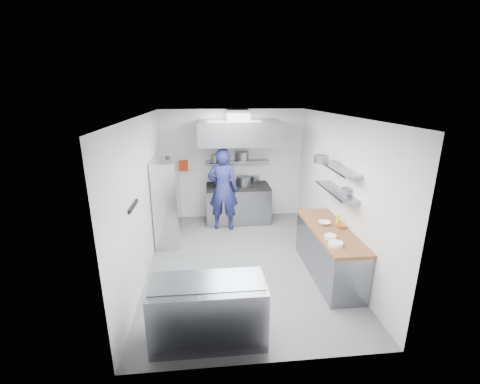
{
  "coord_description": "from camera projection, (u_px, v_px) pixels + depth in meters",
  "views": [
    {
      "loc": [
        -0.63,
        -5.6,
        3.19
      ],
      "look_at": [
        0.0,
        0.6,
        1.25
      ],
      "focal_mm": 24.0,
      "sensor_mm": 36.0,
      "label": 1
    }
  ],
  "objects": [
    {
      "name": "gas_range",
      "position": [
        238.0,
        204.0,
        8.2
      ],
      "size": [
        1.6,
        0.8,
        0.9
      ],
      "primitive_type": "cube",
      "color": "gray",
      "rests_on": "floor"
    },
    {
      "name": "shelf_pot_c",
      "position": [
        348.0,
        191.0,
        5.52
      ],
      "size": [
        0.2,
        0.2,
        0.1
      ],
      "primitive_type": "cylinder",
      "color": "slate",
      "rests_on": "wall_shelf_lower"
    },
    {
      "name": "wire_rack",
      "position": [
        167.0,
        202.0,
        6.89
      ],
      "size": [
        0.5,
        0.9,
        1.85
      ],
      "primitive_type": "cube",
      "color": "silver",
      "rests_on": "floor"
    },
    {
      "name": "wall_right",
      "position": [
        337.0,
        191.0,
        6.08
      ],
      "size": [
        2.8,
        5.0,
        0.02
      ],
      "primitive_type": "cube",
      "rotation": [
        1.57,
        0.0,
        -1.57
      ],
      "color": "white",
      "rests_on": "floor"
    },
    {
      "name": "rack_bin_b",
      "position": [
        168.0,
        181.0,
        7.17
      ],
      "size": [
        0.13,
        0.17,
        0.15
      ],
      "primitive_type": "cube",
      "color": "yellow",
      "rests_on": "wire_rack"
    },
    {
      "name": "plate_stack_b",
      "position": [
        330.0,
        237.0,
        5.24
      ],
      "size": [
        0.2,
        0.2,
        0.06
      ],
      "primitive_type": "cylinder",
      "color": "white",
      "rests_on": "prep_counter_top"
    },
    {
      "name": "prep_counter_base",
      "position": [
        328.0,
        253.0,
        5.77
      ],
      "size": [
        0.62,
        2.0,
        0.84
      ],
      "primitive_type": "cube",
      "color": "gray",
      "rests_on": "floor"
    },
    {
      "name": "stock_pot_left",
      "position": [
        219.0,
        180.0,
        8.16
      ],
      "size": [
        0.27,
        0.27,
        0.2
      ],
      "primitive_type": "cylinder",
      "color": "slate",
      "rests_on": "cooktop"
    },
    {
      "name": "floor",
      "position": [
        243.0,
        261.0,
        6.32
      ],
      "size": [
        5.0,
        5.0,
        0.0
      ],
      "primitive_type": "plane",
      "color": "#58585A",
      "rests_on": "ground"
    },
    {
      "name": "display_glass",
      "position": [
        207.0,
        273.0,
        3.93
      ],
      "size": [
        1.47,
        0.19,
        0.42
      ],
      "primitive_type": "cube",
      "rotation": [
        -0.38,
        0.0,
        0.0
      ],
      "color": "silver",
      "rests_on": "display_case"
    },
    {
      "name": "red_firebox",
      "position": [
        184.0,
        166.0,
        8.1
      ],
      "size": [
        0.22,
        0.1,
        0.26
      ],
      "primitive_type": "cube",
      "color": "#AE2D0D",
      "rests_on": "wall_back"
    },
    {
      "name": "shelf_pot_d",
      "position": [
        321.0,
        159.0,
        5.93
      ],
      "size": [
        0.27,
        0.27,
        0.14
      ],
      "primitive_type": "cylinder",
      "color": "slate",
      "rests_on": "wall_shelf_upper"
    },
    {
      "name": "chef",
      "position": [
        223.0,
        189.0,
        7.59
      ],
      "size": [
        0.79,
        0.59,
        1.98
      ],
      "primitive_type": "imported",
      "rotation": [
        0.0,
        0.0,
        2.97
      ],
      "color": "navy",
      "rests_on": "floor"
    },
    {
      "name": "extractor_hood",
      "position": [
        239.0,
        132.0,
        7.48
      ],
      "size": [
        1.9,
        1.15,
        0.55
      ],
      "primitive_type": "cube",
      "color": "gray",
      "rests_on": "wall_back"
    },
    {
      "name": "display_case",
      "position": [
        209.0,
        311.0,
        4.23
      ],
      "size": [
        1.5,
        0.7,
        0.85
      ],
      "primitive_type": "cube",
      "color": "gray",
      "rests_on": "floor"
    },
    {
      "name": "wall_shelf_upper",
      "position": [
        338.0,
        168.0,
        5.63
      ],
      "size": [
        0.3,
        1.3,
        0.04
      ],
      "primitive_type": "cube",
      "color": "gray",
      "rests_on": "wall_right"
    },
    {
      "name": "wall_shelf_lower",
      "position": [
        336.0,
        191.0,
        5.75
      ],
      "size": [
        0.3,
        1.3,
        0.04
      ],
      "primitive_type": "cube",
      "color": "gray",
      "rests_on": "wall_right"
    },
    {
      "name": "over_range_shelf",
      "position": [
        237.0,
        161.0,
        8.1
      ],
      "size": [
        1.6,
        0.3,
        0.04
      ],
      "primitive_type": "cube",
      "color": "gray",
      "rests_on": "wall_back"
    },
    {
      "name": "cooktop",
      "position": [
        238.0,
        186.0,
        8.05
      ],
      "size": [
        1.57,
        0.78,
        0.06
      ],
      "primitive_type": "cube",
      "color": "black",
      "rests_on": "gas_range"
    },
    {
      "name": "rack_bin_a",
      "position": [
        167.0,
        210.0,
        6.79
      ],
      "size": [
        0.15,
        0.19,
        0.17
      ],
      "primitive_type": "cube",
      "color": "white",
      "rests_on": "wire_rack"
    },
    {
      "name": "wall_back",
      "position": [
        233.0,
        165.0,
        8.28
      ],
      "size": [
        3.6,
        2.8,
        0.02
      ],
      "primitive_type": "cube",
      "rotation": [
        1.57,
        0.0,
        0.0
      ],
      "color": "white",
      "rests_on": "floor"
    },
    {
      "name": "shelf_pot_a",
      "position": [
        216.0,
        158.0,
        7.9
      ],
      "size": [
        0.24,
        0.24,
        0.18
      ],
      "primitive_type": "cylinder",
      "color": "slate",
      "rests_on": "over_range_shelf"
    },
    {
      "name": "squeeze_bottle",
      "position": [
        337.0,
        220.0,
        5.8
      ],
      "size": [
        0.06,
        0.06,
        0.18
      ],
      "primitive_type": "cylinder",
      "color": "yellow",
      "rests_on": "prep_counter_top"
    },
    {
      "name": "wall_left",
      "position": [
        143.0,
        197.0,
        5.73
      ],
      "size": [
        2.8,
        5.0,
        0.02
      ],
      "primitive_type": "cube",
      "rotation": [
        1.57,
        0.0,
        1.57
      ],
      "color": "white",
      "rests_on": "floor"
    },
    {
      "name": "wall_front",
      "position": [
        268.0,
        262.0,
        3.53
      ],
      "size": [
        3.6,
        2.8,
        0.02
      ],
      "primitive_type": "cube",
      "rotation": [
        -1.57,
        0.0,
        0.0
      ],
      "color": "white",
      "rests_on": "floor"
    },
    {
      "name": "stock_pot_right",
      "position": [
        255.0,
        178.0,
        8.37
      ],
      "size": [
        0.24,
        0.24,
        0.16
      ],
      "primitive_type": "cylinder",
      "color": "slate",
      "rests_on": "cooktop"
    },
    {
      "name": "plate_stack_a",
      "position": [
        335.0,
        244.0,
        5.0
      ],
      "size": [
        0.23,
        0.23,
        0.06
      ],
      "primitive_type": "cylinder",
      "color": "white",
      "rests_on": "prep_counter_top"
    },
    {
      "name": "mixing_bowl",
      "position": [
        324.0,
        223.0,
        5.81
      ],
      "size": [
        0.24,
        0.24,
        0.05
      ],
      "primitive_type": "imported",
      "rotation": [
        0.0,
        0.0,
        -0.15
      ],
      "color": "white",
      "rests_on": "prep_counter_top"
    },
    {
      "name": "prep_counter_top",
      "position": [
        330.0,
        230.0,
        5.64
      ],
      "size": [
        0.65,
        2.04,
        0.06
      ],
      "primitive_type": "cube",
      "color": "brown",
      "rests_on": "prep_counter_base"
    },
    {
      "name": "rack_jar",
      "position": [
        168.0,
        161.0,
        6.82
      ],
      "size": [
        0.1,
        0.1,
        0.18
      ],
      "primitive_type": "cylinder",
      "color": "black",
      "rests_on": "wire_rack"
    },
    {
      "name": "copper_pan",
      "position": [
        341.0,
        226.0,
        5.65
      ],
      "size": [
        0.15,
        0.15,
        0.06
      ],
      "primitive_type": "cylinder",
      "color": "#CC7039",
      "rests_on": "prep_counter_top"
    },
    {
      "name": "shelf_pot_b",
      "position": [
        242.0,
        156.0,
        8.09
      ],
      "size": [
        0.34,
        0.34,
        0.22
      ],
      "primitive_type": "cylinder",
      "color": "slate",
      "rests_on": "over_range_shelf"
    },
    {
      "name": "knife_strip",
      "position": [
        133.0,
        206.0,
        4.84
      ],
      "size": [
        0.04,
        0.55,
        0.05
      ],
      "primitive_type": "cube",
      "color": "black",
      "rests_on": "wall_left"
    },
    {
      "name": "stock_pot_mid",
      "position": [
        243.0,
        181.0,
        7.95
      ],
      "size": [
        0.36,
        0.36,
        0.24
      ],
      "primitive_type": "cylinder",
      "color": "slate",
      "rests_on": "cooktop"
    },
    {
      "name": "hood_duct",
      "position": [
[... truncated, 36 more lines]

